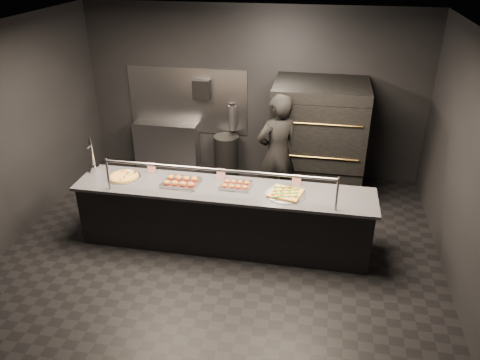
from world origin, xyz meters
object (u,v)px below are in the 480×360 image
(beer_tap, at_px, (93,161))
(round_pizza, at_px, (124,177))
(towel_dispenser, at_px, (202,89))
(slider_tray_a, at_px, (181,182))
(service_counter, at_px, (224,217))
(trash_bin, at_px, (226,156))
(fire_extinguisher, at_px, (232,117))
(slider_tray_b, at_px, (236,185))
(pizza_oven, at_px, (318,139))
(prep_shelf, at_px, (167,145))
(worker, at_px, (277,154))
(square_pizza, at_px, (286,193))

(beer_tap, distance_m, round_pizza, 0.53)
(towel_dispenser, height_order, slider_tray_a, towel_dispenser)
(service_counter, bearing_deg, trash_bin, 101.06)
(fire_extinguisher, distance_m, trash_bin, 0.71)
(service_counter, relative_size, trash_bin, 5.41)
(slider_tray_a, relative_size, slider_tray_b, 1.26)
(slider_tray_a, bearing_deg, towel_dispenser, 97.20)
(service_counter, distance_m, pizza_oven, 2.30)
(prep_shelf, xyz_separation_m, trash_bin, (1.17, -0.10, -0.07))
(towel_dispenser, distance_m, slider_tray_a, 2.46)
(beer_tap, xyz_separation_m, trash_bin, (1.52, 2.05, -0.71))
(fire_extinguisher, bearing_deg, prep_shelf, -176.34)
(service_counter, relative_size, fire_extinguisher, 8.12)
(pizza_oven, relative_size, towel_dispenser, 5.46)
(pizza_oven, bearing_deg, slider_tray_b, -119.63)
(slider_tray_a, distance_m, worker, 1.67)
(round_pizza, height_order, square_pizza, square_pizza)
(towel_dispenser, bearing_deg, slider_tray_b, -65.36)
(trash_bin, xyz_separation_m, worker, (1.04, -1.04, 0.58))
(fire_extinguisher, distance_m, round_pizza, 2.60)
(slider_tray_a, distance_m, slider_tray_b, 0.76)
(round_pizza, bearing_deg, fire_extinguisher, 64.91)
(service_counter, height_order, trash_bin, service_counter)
(service_counter, distance_m, trash_bin, 2.26)
(pizza_oven, xyz_separation_m, worker, (-0.60, -0.72, -0.01))
(square_pizza, bearing_deg, slider_tray_b, 171.50)
(prep_shelf, relative_size, towel_dispenser, 3.43)
(slider_tray_b, bearing_deg, service_counter, -154.99)
(service_counter, bearing_deg, pizza_oven, 57.73)
(pizza_oven, height_order, slider_tray_b, pizza_oven)
(prep_shelf, bearing_deg, square_pizza, -43.78)
(fire_extinguisher, bearing_deg, worker, -51.95)
(prep_shelf, relative_size, worker, 0.63)
(pizza_oven, xyz_separation_m, fire_extinguisher, (-1.55, 0.50, 0.09))
(worker, bearing_deg, prep_shelf, -59.79)
(round_pizza, bearing_deg, prep_shelf, 93.78)
(slider_tray_b, bearing_deg, towel_dispenser, 114.64)
(slider_tray_b, distance_m, trash_bin, 2.30)
(prep_shelf, relative_size, fire_extinguisher, 2.38)
(service_counter, height_order, slider_tray_b, service_counter)
(prep_shelf, relative_size, square_pizza, 2.29)
(beer_tap, distance_m, slider_tray_b, 2.12)
(prep_shelf, distance_m, slider_tray_b, 2.90)
(trash_bin, distance_m, worker, 1.58)
(round_pizza, xyz_separation_m, slider_tray_b, (1.61, 0.02, 0.01))
(slider_tray_b, bearing_deg, prep_shelf, 128.13)
(round_pizza, relative_size, worker, 0.25)
(round_pizza, bearing_deg, slider_tray_b, 0.85)
(prep_shelf, bearing_deg, slider_tray_b, -51.87)
(fire_extinguisher, height_order, square_pizza, fire_extinguisher)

